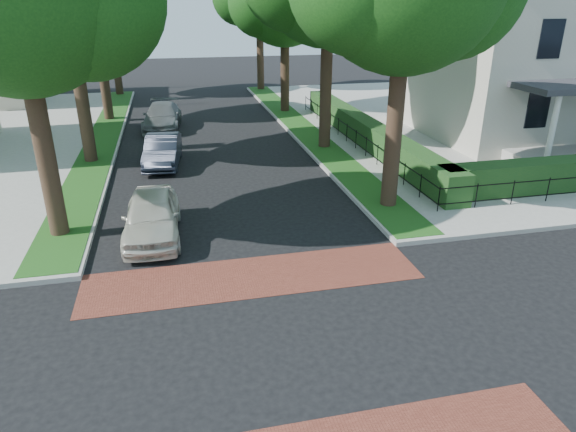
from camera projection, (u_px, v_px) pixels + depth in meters
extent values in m
plane|color=black|center=(277.00, 349.00, 10.98)|extent=(120.00, 120.00, 0.00)
cube|color=gray|center=(521.00, 118.00, 31.99)|extent=(30.00, 30.00, 0.15)
cube|color=maroon|center=(253.00, 276.00, 13.85)|extent=(9.00, 2.20, 0.01)
cube|color=#234E16|center=(302.00, 128.00, 29.16)|extent=(1.60, 29.80, 0.02)
cube|color=#234E16|center=(103.00, 138.00, 26.95)|extent=(1.60, 29.80, 0.02)
cylinder|color=black|center=(396.00, 101.00, 16.89)|extent=(0.56, 0.56, 7.35)
cylinder|color=black|center=(326.00, 66.00, 24.00)|extent=(0.56, 0.56, 7.70)
cylinder|color=black|center=(285.00, 58.00, 32.28)|extent=(0.56, 0.56, 6.65)
sphere|color=#133E10|center=(309.00, 4.00, 31.66)|extent=(4.35, 4.35, 4.35)
sphere|color=#133E10|center=(262.00, 3.00, 30.55)|extent=(4.06, 4.06, 4.06)
cylinder|color=black|center=(260.00, 44.00, 40.29)|extent=(0.56, 0.56, 7.00)
cylinder|color=black|center=(39.00, 122.00, 14.71)|extent=(0.56, 0.56, 7.00)
cylinder|color=black|center=(77.00, 69.00, 21.68)|extent=(0.56, 0.56, 8.05)
cylinder|color=black|center=(101.00, 60.00, 29.99)|extent=(0.56, 0.56, 6.86)
sphere|color=#133E10|center=(122.00, 1.00, 29.31)|extent=(4.20, 4.20, 4.20)
cylinder|color=black|center=(114.00, 45.00, 38.01)|extent=(0.56, 0.56, 7.14)
cube|color=#153D19|center=(367.00, 132.00, 25.72)|extent=(1.00, 18.00, 1.20)
cube|color=beige|center=(537.00, 55.00, 27.29)|extent=(12.00, 10.00, 8.00)
cylinder|color=white|center=(552.00, 130.00, 20.86)|extent=(0.24, 0.24, 3.00)
imported|color=beige|center=(152.00, 216.00, 15.90)|extent=(1.81, 4.24, 1.43)
imported|color=#222733|center=(163.00, 151.00, 22.90)|extent=(1.81, 4.16, 1.33)
imported|color=slate|center=(162.00, 117.00, 29.29)|extent=(2.39, 5.02, 1.41)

